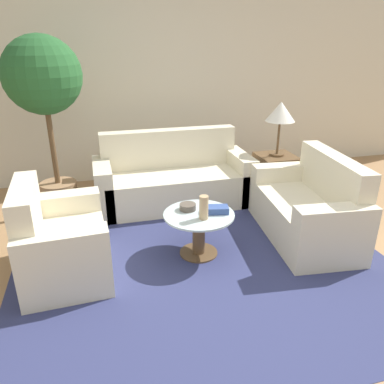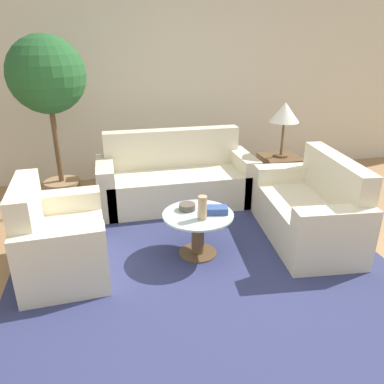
% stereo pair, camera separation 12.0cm
% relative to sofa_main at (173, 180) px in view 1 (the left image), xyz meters
% --- Properties ---
extents(ground_plane, '(14.00, 14.00, 0.00)m').
position_rel_sofa_main_xyz_m(ground_plane, '(0.01, -1.95, -0.29)').
color(ground_plane, '#9E754C').
extents(wall_back, '(10.00, 0.06, 2.60)m').
position_rel_sofa_main_xyz_m(wall_back, '(0.01, 1.10, 1.01)').
color(wall_back, beige).
rests_on(wall_back, ground_plane).
extents(rug, '(3.43, 3.41, 0.01)m').
position_rel_sofa_main_xyz_m(rug, '(-0.03, -1.29, -0.29)').
color(rug, navy).
rests_on(rug, ground_plane).
extents(sofa_main, '(1.91, 0.76, 0.89)m').
position_rel_sofa_main_xyz_m(sofa_main, '(0.00, 0.00, 0.00)').
color(sofa_main, beige).
rests_on(sofa_main, ground_plane).
extents(armchair, '(0.75, 1.03, 0.86)m').
position_rel_sofa_main_xyz_m(armchair, '(-1.30, -1.28, -0.00)').
color(armchair, beige).
rests_on(armchair, ground_plane).
extents(loveseat, '(0.86, 1.45, 0.87)m').
position_rel_sofa_main_xyz_m(loveseat, '(1.19, -1.23, -0.00)').
color(loveseat, beige).
rests_on(loveseat, ground_plane).
extents(coffee_table, '(0.67, 0.67, 0.43)m').
position_rel_sofa_main_xyz_m(coffee_table, '(-0.03, -1.29, -0.01)').
color(coffee_table, brown).
rests_on(coffee_table, ground_plane).
extents(side_table, '(0.47, 0.47, 0.56)m').
position_rel_sofa_main_xyz_m(side_table, '(1.33, -0.16, -0.01)').
color(side_table, brown).
rests_on(side_table, ground_plane).
extents(table_lamp, '(0.36, 0.36, 0.67)m').
position_rel_sofa_main_xyz_m(table_lamp, '(1.33, -0.16, 0.81)').
color(table_lamp, brown).
rests_on(table_lamp, side_table).
extents(potted_plant, '(0.83, 0.83, 2.00)m').
position_rel_sofa_main_xyz_m(potted_plant, '(-1.37, 0.08, 1.15)').
color(potted_plant, '#93704C').
rests_on(potted_plant, ground_plane).
extents(vase, '(0.08, 0.08, 0.22)m').
position_rel_sofa_main_xyz_m(vase, '(-0.02, -1.40, 0.25)').
color(vase, tan).
rests_on(vase, coffee_table).
extents(bowl, '(0.16, 0.16, 0.06)m').
position_rel_sofa_main_xyz_m(bowl, '(-0.11, -1.18, 0.17)').
color(bowl, brown).
rests_on(bowl, coffee_table).
extents(book_stack, '(0.25, 0.17, 0.06)m').
position_rel_sofa_main_xyz_m(book_stack, '(0.13, -1.31, 0.17)').
color(book_stack, '#334C8C').
rests_on(book_stack, coffee_table).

